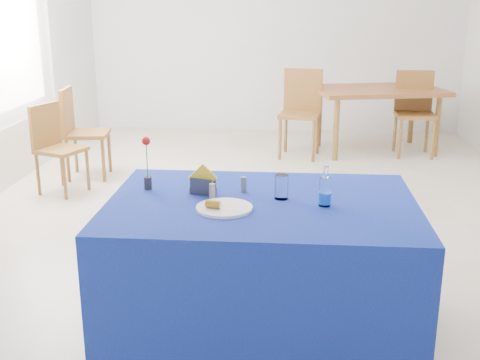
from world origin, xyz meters
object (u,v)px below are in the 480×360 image
chair_win_b (79,126)px  chair_bg_right (415,107)px  chair_bg_left (301,106)px  chair_win_a (54,142)px  oak_table (378,95)px  water_bottle (325,192)px  plate (224,208)px  blue_table (261,268)px

chair_win_b → chair_bg_right: bearing=-77.2°
chair_bg_left → chair_win_a: (-2.32, -1.59, -0.09)m
chair_bg_right → chair_win_a: size_ratio=1.16×
chair_bg_left → chair_win_a: size_ratio=1.19×
oak_table → chair_win_b: bearing=-156.6°
oak_table → chair_bg_right: size_ratio=1.69×
water_bottle → chair_win_b: 3.70m
water_bottle → chair_bg_left: 4.00m
chair_bg_right → chair_win_a: (-3.63, -1.75, -0.08)m
chair_bg_left → chair_bg_right: chair_bg_left is taller
water_bottle → oak_table: water_bottle is taller
chair_bg_left → plate: bearing=-86.9°
plate → chair_bg_right: chair_bg_right is taller
plate → chair_win_a: size_ratio=0.34×
oak_table → chair_win_b: chair_win_b is taller
chair_bg_right → chair_win_b: (-3.56, -1.26, -0.03)m
water_bottle → chair_bg_right: water_bottle is taller
blue_table → water_bottle: size_ratio=7.44×
chair_win_a → water_bottle: bearing=-114.2°
oak_table → chair_win_b: 3.43m
blue_table → chair_bg_left: bearing=86.1°
water_bottle → chair_win_a: 3.39m
plate → blue_table: (0.18, 0.14, -0.39)m
blue_table → chair_win_b: bearing=124.8°
chair_win_b → plate: bearing=-155.7°
water_bottle → chair_bg_right: 4.34m
blue_table → chair_bg_left: size_ratio=1.61×
water_bottle → oak_table: (0.85, 4.25, -0.15)m
plate → oak_table: (1.35, 4.35, -0.09)m
plate → chair_bg_left: 4.12m
chair_bg_left → chair_win_b: chair_bg_left is taller
water_bottle → chair_bg_left: (-0.05, 3.99, -0.26)m
water_bottle → chair_bg_left: bearing=90.7°
water_bottle → chair_win_b: size_ratio=0.23×
water_bottle → chair_win_a: size_ratio=0.26×
water_bottle → blue_table: bearing=172.9°
chair_bg_right → plate: bearing=-111.9°
plate → chair_bg_right: (1.76, 4.25, -0.21)m
plate → chair_win_b: size_ratio=0.31×
oak_table → chair_bg_right: 0.44m
chair_bg_left → chair_bg_right: bearing=16.2°
blue_table → chair_bg_right: size_ratio=1.65×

